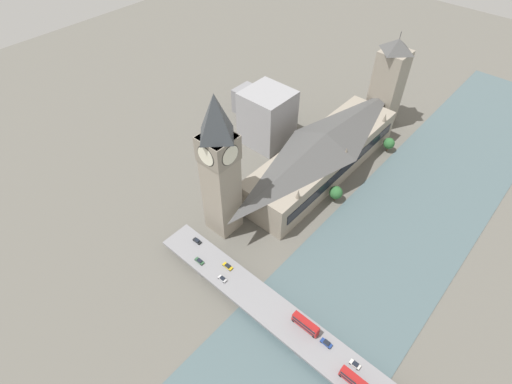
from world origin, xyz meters
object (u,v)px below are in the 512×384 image
Objects in this scene: parliament_hall at (323,153)px; car_northbound_lead at (326,343)px; double_decker_bus_rear at (306,324)px; victoria_tower at (388,83)px; car_northbound_tail at (355,364)px; clock_tower at (219,165)px; road_bridge at (308,340)px; double_decker_bus_mid at (353,379)px; car_southbound_lead at (199,261)px; car_northbound_mid at (197,241)px; car_southbound_mid at (222,279)px; car_southbound_tail at (228,266)px.

car_northbound_lead is at bearing 125.79° from parliament_hall.
victoria_tower is at bearing -71.34° from double_decker_bus_rear.
double_decker_bus_rear reaches higher than car_northbound_tail.
clock_tower is 77.03m from road_bridge.
double_decker_bus_mid reaches higher than car_southbound_lead.
car_southbound_lead reaches higher than road_bridge.
car_northbound_tail is 0.90× the size of car_southbound_lead.
car_southbound_lead is (2.83, 87.76, -7.28)m from parliament_hall.
car_northbound_tail is at bearing 115.97° from victoria_tower.
car_northbound_tail is (-70.93, 81.45, -7.18)m from parliament_hall.
car_northbound_mid is (70.59, -0.75, -0.05)m from car_northbound_lead.
victoria_tower reaches higher than car_northbound_tail.
car_southbound_mid is at bearing 94.14° from victoria_tower.
clock_tower is 6.40× the size of double_decker_bus_rear.
double_decker_bus_rear is at bearing -171.30° from car_southbound_mid.
car_southbound_lead is at bearing 88.95° from victoria_tower.
car_northbound_lead is at bearing -20.10° from double_decker_bus_mid.
clock_tower is at bearing -42.04° from car_southbound_tail.
clock_tower is 16.05× the size of car_northbound_lead.
car_southbound_tail is at bearing 137.96° from clock_tower.
car_northbound_mid reaches higher than car_southbound_lead.
car_northbound_tail is at bearing -66.76° from double_decker_bus_mid.
car_southbound_lead is (-8.82, 6.75, -0.08)m from car_northbound_mid.
car_northbound_lead is at bearing -174.46° from car_southbound_lead.
victoria_tower is at bearing -89.95° from parliament_hall.
clock_tower reaches higher than car_northbound_mid.
double_decker_bus_rear is (24.09, -5.32, -0.00)m from double_decker_bus_mid.
double_decker_bus_mid reaches higher than car_southbound_mid.
car_southbound_mid reaches higher than car_northbound_mid.
double_decker_bus_mid is 76.18m from car_southbound_lead.
clock_tower is 15.58× the size of car_southbound_tail.
car_southbound_tail is at bearing -0.13° from car_northbound_lead.
parliament_hall reaches higher than car_northbound_tail.
car_northbound_lead reaches higher than car_northbound_tail.
clock_tower is at bearing -86.94° from car_northbound_mid.
car_southbound_lead is at bearing 0.79° from car_southbound_mid.
road_bridge is at bearing -7.14° from double_decker_bus_mid.
double_decker_bus_mid reaches higher than car_northbound_lead.
car_northbound_lead reaches higher than car_southbound_lead.
car_southbound_lead is at bearing 0.55° from double_decker_bus_mid.
double_decker_bus_rear is at bearing 179.34° from car_northbound_mid.
car_southbound_tail is at bearing -0.08° from double_decker_bus_rear.
double_decker_bus_mid is 62.41m from car_southbound_mid.
parliament_hall is 23.22× the size of car_northbound_lead.
car_northbound_mid is at bearing -4.05° from double_decker_bus_mid.
car_northbound_lead reaches higher than car_southbound_mid.
parliament_hall is at bearing 90.05° from victoria_tower.
clock_tower reaches higher than car_northbound_tail.
victoria_tower is at bearing -68.00° from car_northbound_lead.
car_northbound_lead is 11.99m from car_northbound_tail.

